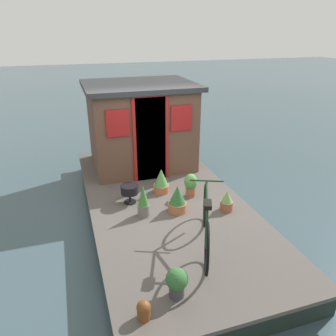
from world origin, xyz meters
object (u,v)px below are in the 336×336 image
potted_plant_thyme (227,201)px  potted_plant_ivy (191,184)px  houseboat_cabin (141,125)px  potted_plant_basil (143,201)px  charcoal_grill (129,190)px  mooring_bollard (144,310)px  bicycle (206,222)px  potted_plant_rosemary (177,199)px  potted_plant_lavender (161,181)px  potted_plant_mint (177,282)px

potted_plant_thyme → potted_plant_ivy: potted_plant_ivy is taller
houseboat_cabin → potted_plant_thyme: houseboat_cabin is taller
potted_plant_basil → charcoal_grill: size_ratio=1.66×
potted_plant_ivy → houseboat_cabin: bearing=15.1°
potted_plant_thyme → mooring_bollard: bearing=133.0°
bicycle → charcoal_grill: (1.56, 0.78, -0.14)m
potted_plant_basil → potted_plant_rosemary: size_ratio=1.17×
bicycle → potted_plant_rosemary: bicycle is taller
potted_plant_basil → potted_plant_ivy: (0.40, -1.00, -0.03)m
potted_plant_lavender → potted_plant_ivy: (-0.33, -0.47, 0.02)m
potted_plant_basil → potted_plant_lavender: potted_plant_basil is taller
bicycle → mooring_bollard: 1.55m
potted_plant_lavender → charcoal_grill: potted_plant_lavender is taller
bicycle → potted_plant_rosemary: bearing=3.9°
charcoal_grill → potted_plant_ivy: bearing=-95.6°
potted_plant_mint → mooring_bollard: bearing=113.8°
potted_plant_ivy → potted_plant_mint: potted_plant_ivy is taller
potted_plant_rosemary → potted_plant_mint: (-1.81, 0.64, -0.02)m
houseboat_cabin → potted_plant_thyme: 2.75m
potted_plant_mint → potted_plant_thyme: bearing=-42.7°
potted_plant_basil → potted_plant_mint: (-1.85, 0.06, -0.06)m
potted_plant_lavender → potted_plant_basil: bearing=144.1°
potted_plant_mint → bicycle: bearing=-41.8°
potted_plant_basil → mooring_bollard: 2.11m
houseboat_cabin → charcoal_grill: bearing=159.6°
charcoal_grill → mooring_bollard: (-2.55, 0.38, -0.13)m
bicycle → potted_plant_mint: size_ratio=4.35×
potted_plant_ivy → charcoal_grill: (0.11, 1.12, 0.00)m
potted_plant_thyme → potted_plant_mint: size_ratio=0.98×
potted_plant_ivy → potted_plant_rosemary: bearing=136.6°
potted_plant_thyme → houseboat_cabin: bearing=19.6°
houseboat_cabin → potted_plant_lavender: 1.65m
houseboat_cabin → potted_plant_rosemary: houseboat_cabin is taller
houseboat_cabin → potted_plant_ivy: houseboat_cabin is taller
potted_plant_basil → bicycle: bearing=-148.2°
potted_plant_thyme → charcoal_grill: 1.71m
houseboat_cabin → potted_plant_lavender: houseboat_cabin is taller
potted_plant_thyme → potted_plant_basil: size_ratio=0.65×
potted_plant_rosemary → charcoal_grill: 0.90m
potted_plant_rosemary → potted_plant_ivy: 0.60m
potted_plant_thyme → potted_plant_lavender: bearing=41.0°
potted_plant_rosemary → mooring_bollard: (-2.01, 1.09, -0.11)m
houseboat_cabin → mooring_bollard: size_ratio=10.14×
bicycle → charcoal_grill: bicycle is taller
bicycle → potted_plant_ivy: size_ratio=3.66×
potted_plant_rosemary → mooring_bollard: potted_plant_rosemary is taller
potted_plant_lavender → charcoal_grill: size_ratio=1.38×
potted_plant_mint → potted_plant_lavender: bearing=-12.8°
potted_plant_basil → potted_plant_lavender: 0.90m
potted_plant_rosemary → charcoal_grill: bearing=52.5°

